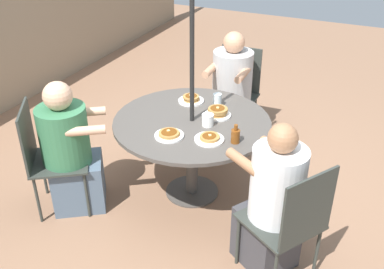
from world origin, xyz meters
name	(u,v)px	position (x,y,z in m)	size (l,w,h in m)	color
ground_plane	(192,192)	(0.00, 0.00, 0.00)	(12.00, 12.00, 0.00)	#8C664C
patio_table	(192,130)	(0.00, 0.00, 0.63)	(1.28, 1.28, 0.72)	#4C4742
umbrella_pole	(192,64)	(0.00, 0.00, 1.21)	(0.04, 0.04, 2.41)	black
patio_chair_north	(236,88)	(1.17, 0.03, 0.53)	(0.46, 0.46, 0.93)	#333833
diner_north	(231,95)	(0.99, 0.02, 0.52)	(0.54, 0.40, 1.17)	gray
patio_chair_east	(47,153)	(-0.66, 0.97, 0.53)	(0.62, 0.62, 0.93)	#333833
diner_east	(71,153)	(-0.55, 0.82, 0.51)	(0.58, 0.61, 1.13)	slate
patio_chair_south	(291,219)	(-0.63, -0.99, 0.53)	(0.62, 0.62, 0.93)	#333833
diner_south	(272,205)	(-0.53, -0.84, 0.52)	(0.54, 0.58, 1.15)	#3D3D42
pancake_plate_a	(169,134)	(-0.31, 0.05, 0.74)	(0.23, 0.23, 0.05)	white
pancake_plate_b	(191,99)	(0.31, 0.15, 0.75)	(0.23, 0.23, 0.07)	white
pancake_plate_c	(209,138)	(-0.23, -0.25, 0.74)	(0.23, 0.23, 0.05)	white
pancake_plate_d	(218,112)	(0.16, -0.16, 0.76)	(0.23, 0.23, 0.08)	white
syrup_bottle	(235,136)	(-0.18, -0.44, 0.78)	(0.09, 0.07, 0.15)	brown
coffee_cup	(208,120)	(-0.03, -0.15, 0.77)	(0.10, 0.10, 0.10)	white
drinking_glass_a	(217,100)	(0.32, -0.09, 0.78)	(0.07, 0.07, 0.11)	silver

